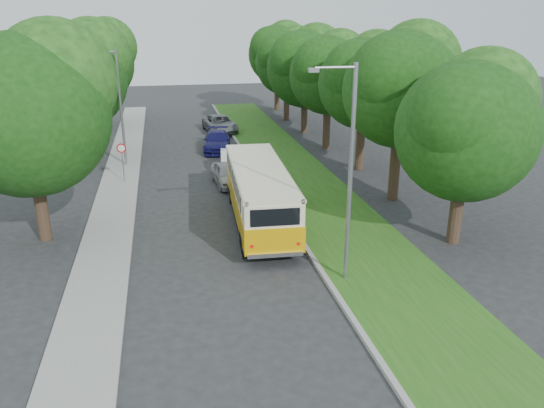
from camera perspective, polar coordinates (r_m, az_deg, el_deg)
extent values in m
plane|color=#28282A|center=(21.68, -5.22, -6.30)|extent=(120.00, 120.00, 0.00)
cube|color=gray|center=(26.75, 1.17, -0.91)|extent=(0.20, 70.00, 0.15)
cube|color=#245516|center=(27.35, 5.97, -0.57)|extent=(4.50, 70.00, 0.13)
cube|color=gray|center=(26.30, -16.99, -2.21)|extent=(2.20, 70.00, 0.12)
cylinder|color=#332319|center=(24.21, 19.25, -0.26)|extent=(0.56, 0.56, 3.35)
sphere|color=#133B0D|center=(23.36, 20.14, 7.33)|extent=(5.85, 5.85, 5.85)
sphere|color=#133B0D|center=(24.20, 21.85, 10.34)|extent=(4.38, 4.38, 4.38)
sphere|color=#133B0D|center=(22.17, 19.38, 8.75)|extent=(4.09, 4.09, 4.09)
cylinder|color=#332319|center=(29.04, 13.11, 4.49)|extent=(0.56, 0.56, 4.26)
sphere|color=#133B0D|center=(28.33, 13.70, 11.88)|extent=(5.98, 5.98, 5.98)
sphere|color=#133B0D|center=(29.20, 15.31, 14.33)|extent=(4.49, 4.49, 4.49)
sphere|color=#133B0D|center=(27.20, 12.75, 13.24)|extent=(4.19, 4.19, 4.19)
cylinder|color=#332319|center=(34.56, 9.49, 6.84)|extent=(0.56, 0.56, 3.95)
sphere|color=#133B0D|center=(33.98, 9.83, 12.63)|extent=(5.61, 5.61, 5.61)
sphere|color=#133B0D|center=(34.75, 11.15, 14.56)|extent=(4.21, 4.21, 4.21)
sphere|color=#133B0D|center=(32.95, 8.95, 13.70)|extent=(3.92, 3.92, 3.92)
cylinder|color=#332319|center=(39.99, 5.90, 8.65)|extent=(0.56, 0.56, 3.86)
sphere|color=#133B0D|center=(39.48, 6.07, 13.61)|extent=(5.64, 5.64, 5.64)
sphere|color=#133B0D|center=(40.23, 7.27, 15.29)|extent=(4.23, 4.23, 4.23)
sphere|color=#133B0D|center=(38.50, 5.20, 14.55)|extent=(3.95, 3.95, 3.95)
cylinder|color=#332319|center=(45.65, 3.49, 9.88)|extent=(0.56, 0.56, 3.58)
sphere|color=#133B0D|center=(45.19, 3.58, 14.31)|extent=(6.36, 6.36, 6.36)
sphere|color=#133B0D|center=(46.01, 4.79, 15.96)|extent=(4.77, 4.77, 4.77)
sphere|color=#133B0D|center=(44.12, 2.64, 15.24)|extent=(4.45, 4.45, 4.45)
cylinder|color=#332319|center=(51.35, 1.57, 11.05)|extent=(0.56, 0.56, 3.68)
sphere|color=#133B0D|center=(50.95, 1.61, 14.91)|extent=(5.91, 5.91, 5.91)
sphere|color=#133B0D|center=(51.69, 2.63, 16.28)|extent=(4.43, 4.43, 4.43)
sphere|color=#133B0D|center=(49.98, 0.80, 15.67)|extent=(4.14, 4.14, 4.14)
cylinder|color=#332319|center=(57.20, 0.55, 12.11)|extent=(0.56, 0.56, 4.05)
sphere|color=#133B0D|center=(56.85, 0.56, 15.78)|extent=(5.97, 5.97, 5.97)
sphere|color=#133B0D|center=(57.59, 1.49, 17.01)|extent=(4.48, 4.48, 4.48)
sphere|color=#133B0D|center=(55.89, -0.20, 16.48)|extent=(4.18, 4.18, 4.18)
cylinder|color=#332319|center=(25.21, -23.66, 0.35)|extent=(0.56, 0.56, 3.68)
sphere|color=#133B0D|center=(24.36, -24.84, 8.62)|extent=(6.80, 6.80, 6.80)
sphere|color=#133B0D|center=(24.60, -22.22, 12.28)|extent=(5.10, 5.10, 5.10)
cylinder|color=#332319|center=(38.57, -19.81, 7.06)|extent=(0.56, 0.56, 3.68)
sphere|color=#133B0D|center=(38.01, -20.46, 12.51)|extent=(6.80, 6.80, 6.80)
sphere|color=#133B0D|center=(38.42, -18.76, 14.81)|extent=(5.10, 5.10, 5.10)
sphere|color=#133B0D|center=(37.26, -22.38, 13.48)|extent=(4.76, 4.76, 4.76)
cylinder|color=#332319|center=(50.29, -18.14, 9.92)|extent=(0.56, 0.56, 3.68)
sphere|color=#133B0D|center=(49.87, -18.59, 14.12)|extent=(6.80, 6.80, 6.80)
sphere|color=#133B0D|center=(50.34, -17.29, 15.85)|extent=(5.10, 5.10, 5.10)
sphere|color=#133B0D|center=(49.09, -20.03, 14.89)|extent=(4.76, 4.76, 4.76)
cylinder|color=gray|center=(18.87, 8.42, 2.63)|extent=(0.16, 0.16, 8.00)
cylinder|color=gray|center=(17.91, 6.87, 14.37)|extent=(1.40, 0.10, 0.10)
cube|color=gray|center=(17.69, 4.48, 14.16)|extent=(0.35, 0.16, 0.14)
cylinder|color=gray|center=(35.96, -15.93, 9.74)|extent=(0.16, 0.16, 7.50)
cylinder|color=gray|center=(35.63, -17.64, 15.34)|extent=(1.40, 0.10, 0.10)
cube|color=gray|center=(35.71, -18.86, 15.11)|extent=(0.35, 0.16, 0.14)
cylinder|color=gray|center=(32.56, -15.75, 4.27)|extent=(0.06, 0.06, 2.50)
cone|color=red|center=(32.30, -15.90, 5.79)|extent=(0.56, 0.02, 0.56)
cone|color=white|center=(32.29, -15.90, 5.78)|extent=(0.40, 0.02, 0.40)
imported|color=#A5A5A9|center=(31.38, -4.84, 3.23)|extent=(1.85, 3.89, 1.28)
imported|color=silver|center=(33.70, -4.21, 4.53)|extent=(1.98, 4.51, 1.44)
imported|color=#141252|center=(39.66, -5.91, 6.74)|extent=(2.52, 5.02, 1.40)
imported|color=slate|center=(46.14, -5.62, 8.57)|extent=(2.86, 5.34, 1.43)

